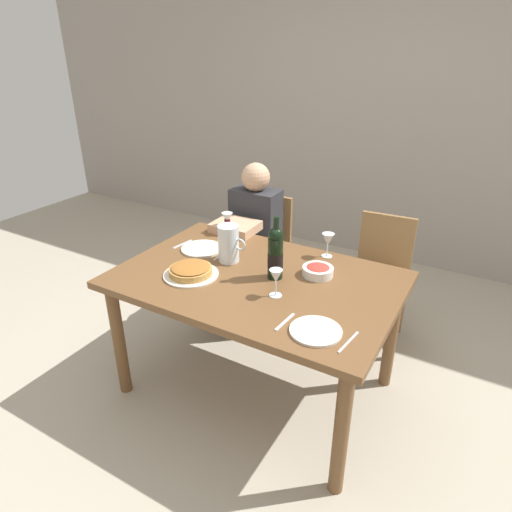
# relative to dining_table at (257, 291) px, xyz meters

# --- Properties ---
(ground_plane) EXTENTS (8.00, 8.00, 0.00)m
(ground_plane) POSITION_rel_dining_table_xyz_m (0.00, 0.00, -0.67)
(ground_plane) COLOR #B2A893
(back_wall) EXTENTS (8.00, 0.10, 2.80)m
(back_wall) POSITION_rel_dining_table_xyz_m (0.00, 2.26, 0.73)
(back_wall) COLOR #A3998E
(back_wall) RESTS_ON ground
(dining_table) EXTENTS (1.50, 1.00, 0.76)m
(dining_table) POSITION_rel_dining_table_xyz_m (0.00, 0.00, 0.00)
(dining_table) COLOR brown
(dining_table) RESTS_ON ground
(wine_bottle) EXTENTS (0.08, 0.08, 0.35)m
(wine_bottle) POSITION_rel_dining_table_xyz_m (0.09, 0.04, 0.24)
(wine_bottle) COLOR black
(wine_bottle) RESTS_ON dining_table
(water_pitcher) EXTENTS (0.17, 0.12, 0.22)m
(water_pitcher) POSITION_rel_dining_table_xyz_m (-0.24, 0.09, 0.19)
(water_pitcher) COLOR silver
(water_pitcher) RESTS_ON dining_table
(baked_tart) EXTENTS (0.30, 0.30, 0.06)m
(baked_tart) POSITION_rel_dining_table_xyz_m (-0.32, -0.16, 0.12)
(baked_tart) COLOR silver
(baked_tart) RESTS_ON dining_table
(salad_bowl) EXTENTS (0.17, 0.17, 0.06)m
(salad_bowl) POSITION_rel_dining_table_xyz_m (0.28, 0.18, 0.12)
(salad_bowl) COLOR white
(salad_bowl) RESTS_ON dining_table
(wine_glass_left_diner) EXTENTS (0.07, 0.07, 0.15)m
(wine_glass_left_diner) POSITION_rel_dining_table_xyz_m (0.18, -0.13, 0.20)
(wine_glass_left_diner) COLOR silver
(wine_glass_left_diner) RESTS_ON dining_table
(wine_glass_right_diner) EXTENTS (0.07, 0.07, 0.15)m
(wine_glass_right_diner) POSITION_rel_dining_table_xyz_m (0.23, 0.43, 0.20)
(wine_glass_right_diner) COLOR silver
(wine_glass_right_diner) RESTS_ON dining_table
(wine_glass_centre) EXTENTS (0.07, 0.07, 0.15)m
(wine_glass_centre) POSITION_rel_dining_table_xyz_m (-0.46, 0.42, 0.20)
(wine_glass_centre) COLOR silver
(wine_glass_centre) RESTS_ON dining_table
(dinner_plate_left_setting) EXTENTS (0.23, 0.23, 0.01)m
(dinner_plate_left_setting) POSITION_rel_dining_table_xyz_m (0.48, -0.31, 0.10)
(dinner_plate_left_setting) COLOR silver
(dinner_plate_left_setting) RESTS_ON dining_table
(dinner_plate_right_setting) EXTENTS (0.25, 0.25, 0.01)m
(dinner_plate_right_setting) POSITION_rel_dining_table_xyz_m (-0.46, 0.14, 0.10)
(dinner_plate_right_setting) COLOR silver
(dinner_plate_right_setting) RESTS_ON dining_table
(fork_left_setting) EXTENTS (0.03, 0.16, 0.00)m
(fork_left_setting) POSITION_rel_dining_table_xyz_m (0.33, -0.31, 0.09)
(fork_left_setting) COLOR silver
(fork_left_setting) RESTS_ON dining_table
(knife_left_setting) EXTENTS (0.03, 0.18, 0.00)m
(knife_left_setting) POSITION_rel_dining_table_xyz_m (0.63, -0.31, 0.09)
(knife_left_setting) COLOR silver
(knife_left_setting) RESTS_ON dining_table
(knife_right_setting) EXTENTS (0.01, 0.18, 0.00)m
(knife_right_setting) POSITION_rel_dining_table_xyz_m (-0.31, 0.14, 0.09)
(knife_right_setting) COLOR silver
(knife_right_setting) RESTS_ON dining_table
(spoon_right_setting) EXTENTS (0.03, 0.16, 0.00)m
(spoon_right_setting) POSITION_rel_dining_table_xyz_m (-0.61, 0.14, 0.09)
(spoon_right_setting) COLOR silver
(spoon_right_setting) RESTS_ON dining_table
(chair_left) EXTENTS (0.41, 0.41, 0.87)m
(chair_left) POSITION_rel_dining_table_xyz_m (-0.45, 0.89, -0.17)
(chair_left) COLOR olive
(chair_left) RESTS_ON ground
(diner_left) EXTENTS (0.34, 0.51, 1.16)m
(diner_left) POSITION_rel_dining_table_xyz_m (-0.45, 0.65, -0.05)
(diner_left) COLOR #2D2D33
(diner_left) RESTS_ON ground
(chair_right) EXTENTS (0.42, 0.42, 0.87)m
(chair_right) POSITION_rel_dining_table_xyz_m (0.45, 0.91, -0.17)
(chair_right) COLOR olive
(chair_right) RESTS_ON ground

